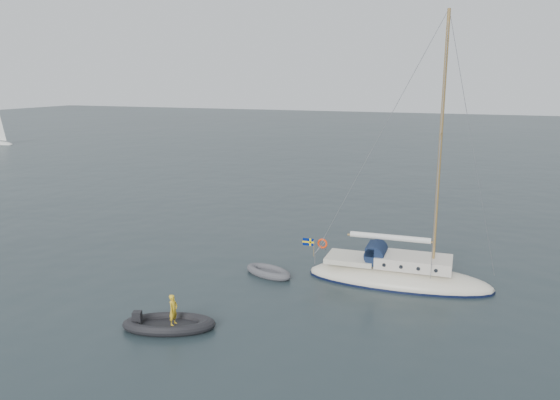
% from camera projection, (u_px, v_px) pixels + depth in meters
% --- Properties ---
extents(ground, '(300.00, 300.00, 0.00)m').
position_uv_depth(ground, '(324.00, 295.00, 27.26)').
color(ground, black).
rests_on(ground, ground).
extents(sailboat, '(10.11, 3.03, 14.39)m').
position_uv_depth(sailboat, '(399.00, 263.00, 28.60)').
color(sailboat, beige).
rests_on(sailboat, ground).
extents(dinghy, '(2.99, 1.35, 0.43)m').
position_uv_depth(dinghy, '(268.00, 272.00, 29.93)').
color(dinghy, '#4F4F54').
rests_on(dinghy, ground).
extents(rib, '(4.04, 1.84, 1.58)m').
position_uv_depth(rib, '(169.00, 323.00, 23.52)').
color(rib, black).
rests_on(rib, ground).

